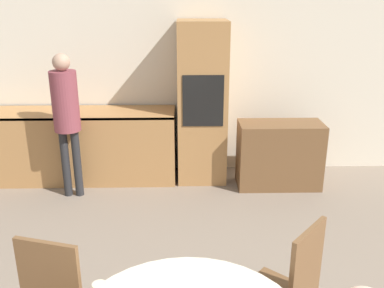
% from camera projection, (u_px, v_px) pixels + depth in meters
% --- Properties ---
extents(wall_back, '(6.96, 0.05, 2.60)m').
position_uv_depth(wall_back, '(190.00, 72.00, 5.42)').
color(wall_back, silver).
rests_on(wall_back, ground_plane).
extents(kitchen_counter, '(2.43, 0.60, 0.89)m').
position_uv_depth(kitchen_counter, '(78.00, 145.00, 5.35)').
color(kitchen_counter, '#AD7A47').
rests_on(kitchen_counter, ground_plane).
extents(oven_unit, '(0.59, 0.59, 1.96)m').
position_uv_depth(oven_unit, '(202.00, 103.00, 5.21)').
color(oven_unit, '#AD7A47').
rests_on(oven_unit, ground_plane).
extents(sideboard, '(1.00, 0.45, 0.80)m').
position_uv_depth(sideboard, '(279.00, 155.00, 5.17)').
color(sideboard, brown).
rests_on(sideboard, ground_plane).
extents(chair_far_right, '(0.56, 0.56, 1.00)m').
position_uv_depth(chair_far_right, '(290.00, 288.00, 2.61)').
color(chair_far_right, brown).
rests_on(chair_far_right, ground_plane).
extents(person_standing, '(0.29, 0.29, 1.65)m').
position_uv_depth(person_standing, '(66.00, 110.00, 4.70)').
color(person_standing, '#262628').
rests_on(person_standing, ground_plane).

